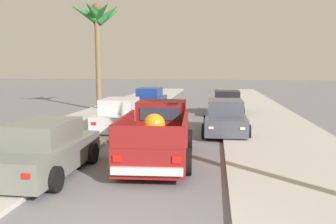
{
  "coord_description": "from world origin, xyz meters",
  "views": [
    {
      "loc": [
        1.93,
        -5.22,
        3.01
      ],
      "look_at": [
        0.05,
        8.74,
        1.2
      ],
      "focal_mm": 37.43,
      "sensor_mm": 36.0,
      "label": 1
    }
  ],
  "objects_px": {
    "car_right_near": "(44,150)",
    "car_left_mid": "(150,99)",
    "palm_tree_left_fore": "(98,22)",
    "car_left_far": "(227,103)",
    "pickup_truck": "(158,136)",
    "car_left_near": "(225,118)",
    "car_right_mid": "(120,115)"
  },
  "relations": [
    {
      "from": "car_left_near",
      "to": "car_right_near",
      "type": "xyz_separation_m",
      "value": [
        -5.18,
        -6.98,
        0.0
      ]
    },
    {
      "from": "car_left_near",
      "to": "palm_tree_left_fore",
      "type": "bearing_deg",
      "value": 137.41
    },
    {
      "from": "pickup_truck",
      "to": "car_right_near",
      "type": "height_order",
      "value": "pickup_truck"
    },
    {
      "from": "car_left_mid",
      "to": "car_right_mid",
      "type": "distance_m",
      "value": 8.61
    },
    {
      "from": "car_right_near",
      "to": "car_left_mid",
      "type": "relative_size",
      "value": 0.99
    },
    {
      "from": "car_left_near",
      "to": "car_left_far",
      "type": "distance_m",
      "value": 6.7
    },
    {
      "from": "pickup_truck",
      "to": "car_left_near",
      "type": "xyz_separation_m",
      "value": [
        2.3,
        4.88,
        -0.07
      ]
    },
    {
      "from": "car_left_far",
      "to": "pickup_truck",
      "type": "bearing_deg",
      "value": -102.53
    },
    {
      "from": "pickup_truck",
      "to": "car_left_far",
      "type": "height_order",
      "value": "pickup_truck"
    },
    {
      "from": "car_right_near",
      "to": "car_left_mid",
      "type": "height_order",
      "value": "same"
    },
    {
      "from": "car_left_far",
      "to": "car_right_near",
      "type": "bearing_deg",
      "value": -111.74
    },
    {
      "from": "car_left_near",
      "to": "car_left_mid",
      "type": "relative_size",
      "value": 0.99
    },
    {
      "from": "car_left_mid",
      "to": "palm_tree_left_fore",
      "type": "distance_m",
      "value": 6.48
    },
    {
      "from": "pickup_truck",
      "to": "car_right_mid",
      "type": "distance_m",
      "value": 5.68
    },
    {
      "from": "car_right_mid",
      "to": "palm_tree_left_fore",
      "type": "bearing_deg",
      "value": 115.1
    },
    {
      "from": "palm_tree_left_fore",
      "to": "car_left_far",
      "type": "bearing_deg",
      "value": -7.79
    },
    {
      "from": "pickup_truck",
      "to": "car_right_near",
      "type": "bearing_deg",
      "value": -143.93
    },
    {
      "from": "car_right_mid",
      "to": "car_left_far",
      "type": "relative_size",
      "value": 1.01
    },
    {
      "from": "car_left_mid",
      "to": "car_right_mid",
      "type": "xyz_separation_m",
      "value": [
        0.17,
        -8.61,
        0.0
      ]
    },
    {
      "from": "car_left_near",
      "to": "palm_tree_left_fore",
      "type": "distance_m",
      "value": 12.88
    },
    {
      "from": "car_right_near",
      "to": "car_left_mid",
      "type": "distance_m",
      "value": 15.72
    },
    {
      "from": "car_left_near",
      "to": "car_right_mid",
      "type": "relative_size",
      "value": 0.99
    },
    {
      "from": "car_left_mid",
      "to": "car_right_mid",
      "type": "height_order",
      "value": "same"
    },
    {
      "from": "car_right_near",
      "to": "palm_tree_left_fore",
      "type": "bearing_deg",
      "value": 102.95
    },
    {
      "from": "car_left_mid",
      "to": "palm_tree_left_fore",
      "type": "height_order",
      "value": "palm_tree_left_fore"
    },
    {
      "from": "pickup_truck",
      "to": "car_left_mid",
      "type": "relative_size",
      "value": 1.23
    },
    {
      "from": "pickup_truck",
      "to": "car_left_mid",
      "type": "height_order",
      "value": "pickup_truck"
    },
    {
      "from": "car_left_mid",
      "to": "car_right_mid",
      "type": "relative_size",
      "value": 1.0
    },
    {
      "from": "car_right_near",
      "to": "car_right_mid",
      "type": "relative_size",
      "value": 0.99
    },
    {
      "from": "car_left_near",
      "to": "car_right_mid",
      "type": "bearing_deg",
      "value": 178.42
    },
    {
      "from": "pickup_truck",
      "to": "car_left_near",
      "type": "height_order",
      "value": "pickup_truck"
    },
    {
      "from": "car_right_mid",
      "to": "car_left_far",
      "type": "distance_m",
      "value": 8.39
    }
  ]
}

